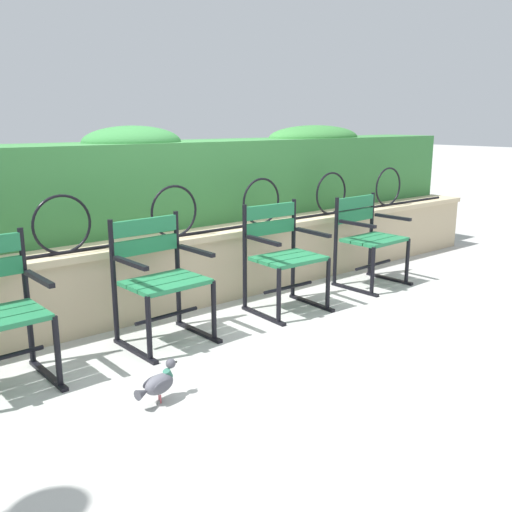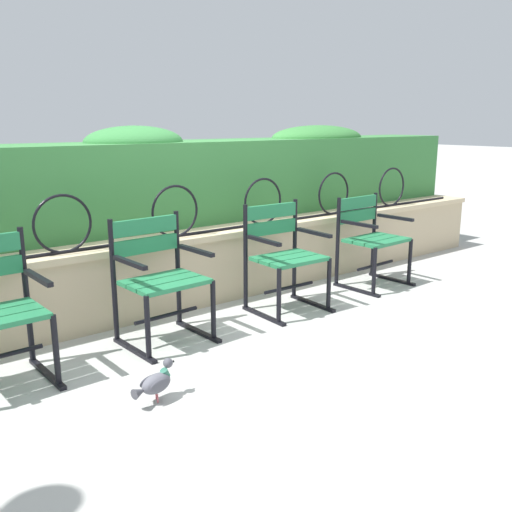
{
  "view_description": "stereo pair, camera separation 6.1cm",
  "coord_description": "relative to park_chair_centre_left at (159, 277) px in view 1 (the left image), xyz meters",
  "views": [
    {
      "loc": [
        -2.53,
        -2.99,
        1.51
      ],
      "look_at": [
        0.0,
        0.1,
        0.55
      ],
      "focal_mm": 39.43,
      "sensor_mm": 36.0,
      "label": 1
    },
    {
      "loc": [
        -2.48,
        -3.02,
        1.51
      ],
      "look_at": [
        0.0,
        0.1,
        0.55
      ],
      "focal_mm": 39.43,
      "sensor_mm": 36.0,
      "label": 2
    }
  ],
  "objects": [
    {
      "name": "park_chair_centre_right",
      "position": [
        1.12,
        -0.03,
        -0.0
      ],
      "size": [
        0.58,
        0.54,
        0.87
      ],
      "color": "#237547",
      "rests_on": "ground"
    },
    {
      "name": "iron_arch_fence",
      "position": [
        0.46,
        0.49,
        0.32
      ],
      "size": [
        6.84,
        0.02,
        0.42
      ],
      "color": "black",
      "rests_on": "stone_wall"
    },
    {
      "name": "ground_plane",
      "position": [
        0.68,
        -0.33,
        -0.46
      ],
      "size": [
        60.0,
        60.0,
        0.0
      ],
      "primitive_type": "plane",
      "color": "#ADADA8"
    },
    {
      "name": "park_chair_centre_left",
      "position": [
        0.0,
        0.0,
        0.0
      ],
      "size": [
        0.59,
        0.55,
        0.87
      ],
      "color": "#237547",
      "rests_on": "ground"
    },
    {
      "name": "park_chair_rightmost",
      "position": [
        2.22,
        0.0,
        -0.01
      ],
      "size": [
        0.6,
        0.55,
        0.83
      ],
      "color": "#237547",
      "rests_on": "ground"
    },
    {
      "name": "stone_wall",
      "position": [
        0.68,
        0.56,
        -0.16
      ],
      "size": [
        7.38,
        0.41,
        0.61
      ],
      "color": "tan",
      "rests_on": "ground"
    },
    {
      "name": "pigeon_near_chairs",
      "position": [
        -0.47,
        -0.79,
        -0.35
      ],
      "size": [
        0.29,
        0.14,
        0.22
      ],
      "color": "#5B5B66",
      "rests_on": "ground"
    },
    {
      "name": "hedge_row",
      "position": [
        0.69,
        1.08,
        0.55
      ],
      "size": [
        7.23,
        0.69,
        0.87
      ],
      "color": "#387A3D",
      "rests_on": "stone_wall"
    }
  ]
}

